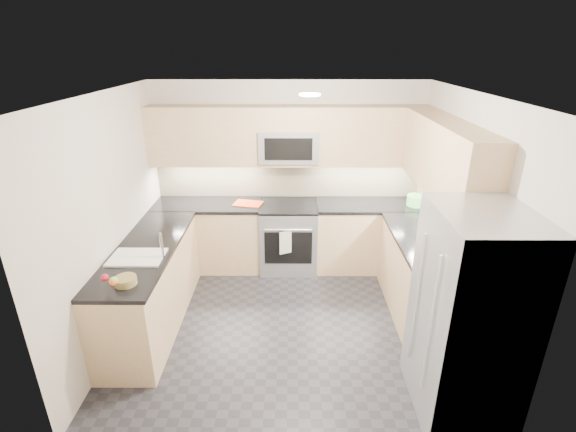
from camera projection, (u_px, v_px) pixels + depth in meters
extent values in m
cube|color=black|center=(288.00, 321.00, 4.73)|extent=(3.60, 3.20, 0.00)
cube|color=beige|center=(288.00, 93.00, 3.78)|extent=(3.60, 3.20, 0.02)
cube|color=beige|center=(289.00, 175.00, 5.73)|extent=(3.60, 0.02, 2.50)
cube|color=beige|center=(286.00, 314.00, 2.78)|extent=(3.60, 0.02, 2.50)
cube|color=beige|center=(112.00, 220.00, 4.26)|extent=(0.02, 3.20, 2.50)
cube|color=beige|center=(464.00, 220.00, 4.25)|extent=(0.02, 3.20, 2.50)
cube|color=tan|center=(210.00, 236.00, 5.77)|extent=(1.42, 0.60, 0.90)
cube|color=tan|center=(367.00, 237.00, 5.76)|extent=(1.42, 0.60, 0.90)
cube|color=tan|center=(421.00, 280.00, 4.69)|extent=(0.60, 1.70, 0.90)
cube|color=tan|center=(151.00, 287.00, 4.57)|extent=(0.60, 2.00, 0.90)
cube|color=black|center=(207.00, 205.00, 5.59)|extent=(1.42, 0.63, 0.04)
cube|color=black|center=(370.00, 205.00, 5.58)|extent=(1.42, 0.63, 0.04)
cube|color=black|center=(426.00, 243.00, 4.51)|extent=(0.63, 1.70, 0.04)
cube|color=black|center=(146.00, 249.00, 4.39)|extent=(0.63, 2.00, 0.04)
cube|color=tan|center=(288.00, 136.00, 5.35)|extent=(3.60, 0.35, 0.75)
cube|color=tan|center=(446.00, 159.00, 4.28)|extent=(0.35, 1.95, 0.75)
cube|color=#C0B18B|center=(289.00, 179.00, 5.75)|extent=(3.60, 0.01, 0.51)
cube|color=#C0B18B|center=(448.00, 209.00, 4.68)|extent=(0.01, 2.30, 0.51)
cube|color=#94959B|center=(288.00, 237.00, 5.74)|extent=(0.76, 0.65, 0.91)
cube|color=black|center=(288.00, 206.00, 5.56)|extent=(0.76, 0.65, 0.03)
cube|color=black|center=(288.00, 248.00, 5.43)|extent=(0.62, 0.02, 0.45)
cylinder|color=#B2B5BA|center=(288.00, 230.00, 5.31)|extent=(0.60, 0.02, 0.02)
cube|color=#93969A|center=(288.00, 146.00, 5.38)|extent=(0.76, 0.40, 0.40)
cube|color=black|center=(288.00, 149.00, 5.19)|extent=(0.60, 0.01, 0.28)
cube|color=#ABAFB4|center=(469.00, 317.00, 3.32)|extent=(0.70, 0.90, 1.80)
cylinder|color=#B2B5BA|center=(430.00, 326.00, 3.14)|extent=(0.02, 0.02, 1.20)
cylinder|color=#B2B5BA|center=(417.00, 299.00, 3.47)|extent=(0.02, 0.02, 1.20)
cube|color=white|center=(138.00, 263.00, 4.17)|extent=(0.52, 0.38, 0.16)
cylinder|color=silver|center=(162.00, 246.00, 4.10)|extent=(0.03, 0.03, 0.28)
cylinder|color=#5DC253|center=(416.00, 200.00, 5.48)|extent=(0.29, 0.29, 0.14)
cube|color=red|center=(248.00, 204.00, 5.55)|extent=(0.41, 0.33, 0.01)
cylinder|color=olive|center=(126.00, 281.00, 3.69)|extent=(0.22, 0.22, 0.07)
sphere|color=#A51226|center=(105.00, 278.00, 3.58)|extent=(0.07, 0.07, 0.07)
sphere|color=#63BB50|center=(113.00, 281.00, 3.53)|extent=(0.07, 0.07, 0.07)
cube|color=silver|center=(285.00, 243.00, 5.36)|extent=(0.16, 0.08, 0.31)
sphere|color=orange|center=(113.00, 282.00, 3.52)|extent=(0.07, 0.07, 0.07)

